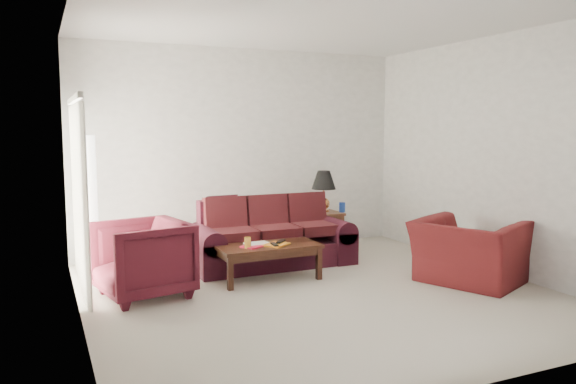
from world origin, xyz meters
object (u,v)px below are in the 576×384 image
object	(u,v)px
coffee_table	(268,262)
sofa	(273,233)
armchair_left	(143,259)
floor_lamp	(87,203)
armchair_right	(469,252)
end_table	(323,230)

from	to	relation	value
coffee_table	sofa	bearing A→B (deg)	59.87
coffee_table	armchair_left	bearing A→B (deg)	-178.95
sofa	armchair_left	xyz separation A→B (m)	(-1.83, -0.72, -0.02)
armchair_left	coffee_table	xyz separation A→B (m)	(1.51, 0.10, -0.21)
floor_lamp	armchair_right	distance (m)	4.76
floor_lamp	coffee_table	size ratio (longest dim) A/B	1.44
end_table	armchair_left	world-z (taller)	armchair_left
end_table	armchair_left	xyz separation A→B (m)	(-2.93, -1.39, 0.14)
sofa	armchair_right	xyz separation A→B (m)	(1.80, -1.74, -0.06)
end_table	armchair_right	world-z (taller)	armchair_right
end_table	coffee_table	size ratio (longest dim) A/B	0.46
armchair_right	floor_lamp	bearing A→B (deg)	35.41
coffee_table	end_table	bearing A→B (deg)	39.22
sofa	coffee_table	size ratio (longest dim) A/B	1.74
sofa	end_table	xyz separation A→B (m)	(1.11, 0.67, -0.16)
armchair_left	armchair_right	world-z (taller)	armchair_left
sofa	armchair_left	size ratio (longest dim) A/B	2.32
end_table	coffee_table	bearing A→B (deg)	-137.97
coffee_table	floor_lamp	bearing A→B (deg)	143.94
sofa	armchair_left	world-z (taller)	sofa
armchair_right	coffee_table	distance (m)	2.40
end_table	floor_lamp	world-z (taller)	floor_lamp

